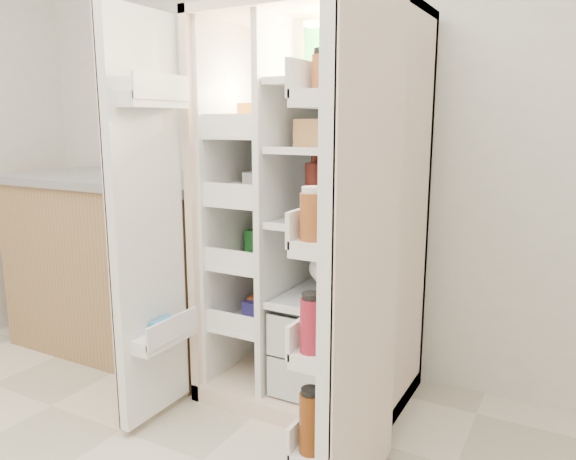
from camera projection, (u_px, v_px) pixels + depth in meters
The scene contains 5 objects.
wall_back at pixel (325, 115), 2.84m from camera, with size 4.00×0.02×2.70m, color silver.
refrigerator at pixel (319, 244), 2.60m from camera, with size 0.92×0.70×1.80m.
freezer_door at pixel (147, 224), 2.29m from camera, with size 0.15×0.40×1.72m.
fridge_door at pixel (357, 263), 1.76m from camera, with size 0.17×0.58×1.72m.
kitchen_counter at pixel (131, 262), 3.17m from camera, with size 1.40×0.75×1.02m.
Camera 1 is at (1.22, -0.64, 1.32)m, focal length 34.00 mm.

